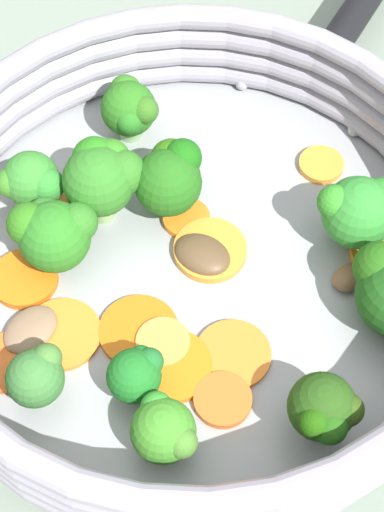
# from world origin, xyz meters

# --- Properties ---
(ground_plane) EXTENTS (4.00, 4.00, 0.00)m
(ground_plane) POSITION_xyz_m (0.00, 0.00, 0.00)
(ground_plane) COLOR gray
(skillet) EXTENTS (0.31, 0.31, 0.02)m
(skillet) POSITION_xyz_m (0.00, 0.00, 0.01)
(skillet) COLOR #939699
(skillet) RESTS_ON ground_plane
(skillet_rim_wall) EXTENTS (0.33, 0.33, 0.06)m
(skillet_rim_wall) POSITION_xyz_m (0.00, 0.00, 0.05)
(skillet_rim_wall) COLOR #9791A0
(skillet_rim_wall) RESTS_ON skillet
(skillet_rivet_left) EXTENTS (0.01, 0.01, 0.01)m
(skillet_rivet_left) POSITION_xyz_m (0.15, -0.01, 0.02)
(skillet_rivet_left) COLOR #949895
(skillet_rivet_left) RESTS_ON skillet
(skillet_rivet_right) EXTENTS (0.01, 0.01, 0.01)m
(skillet_rivet_right) POSITION_xyz_m (0.13, 0.07, 0.02)
(skillet_rivet_right) COLOR #97939D
(skillet_rivet_right) RESTS_ON skillet
(carrot_slice_0) EXTENTS (0.05, 0.05, 0.01)m
(carrot_slice_0) POSITION_xyz_m (-0.07, 0.07, 0.02)
(carrot_slice_0) COLOR orange
(carrot_slice_0) RESTS_ON skillet
(carrot_slice_1) EXTENTS (0.05, 0.05, 0.00)m
(carrot_slice_1) POSITION_xyz_m (-0.11, 0.03, 0.02)
(carrot_slice_1) COLOR orange
(carrot_slice_1) RESTS_ON skillet
(carrot_slice_2) EXTENTS (0.06, 0.06, 0.01)m
(carrot_slice_2) POSITION_xyz_m (0.02, 0.00, 0.02)
(carrot_slice_2) COLOR orange
(carrot_slice_2) RESTS_ON skillet
(carrot_slice_3) EXTENTS (0.05, 0.05, 0.00)m
(carrot_slice_3) POSITION_xyz_m (-0.03, 0.09, 0.02)
(carrot_slice_3) COLOR orange
(carrot_slice_3) RESTS_ON skillet
(carrot_slice_4) EXTENTS (0.03, 0.03, 0.00)m
(carrot_slice_4) POSITION_xyz_m (0.02, 0.03, 0.02)
(carrot_slice_4) COLOR orange
(carrot_slice_4) RESTS_ON skillet
(carrot_slice_5) EXTENTS (0.04, 0.04, 0.01)m
(carrot_slice_5) POSITION_xyz_m (-0.05, -0.07, 0.02)
(carrot_slice_5) COLOR orange
(carrot_slice_5) RESTS_ON skillet
(carrot_slice_6) EXTENTS (0.05, 0.05, 0.00)m
(carrot_slice_6) POSITION_xyz_m (-0.08, 0.02, 0.02)
(carrot_slice_6) COLOR orange
(carrot_slice_6) RESTS_ON skillet
(carrot_slice_7) EXTENTS (0.05, 0.05, 0.01)m
(carrot_slice_7) POSITION_xyz_m (-0.05, -0.04, 0.02)
(carrot_slice_7) COLOR orange
(carrot_slice_7) RESTS_ON skillet
(carrot_slice_8) EXTENTS (0.04, 0.04, 0.01)m
(carrot_slice_8) POSITION_xyz_m (-0.05, -0.02, 0.02)
(carrot_slice_8) COLOR #F68A3F
(carrot_slice_8) RESTS_ON skillet
(carrot_slice_9) EXTENTS (0.05, 0.05, 0.01)m
(carrot_slice_9) POSITION_xyz_m (0.08, -0.08, 0.02)
(carrot_slice_9) COLOR orange
(carrot_slice_9) RESTS_ON skillet
(carrot_slice_10) EXTENTS (0.06, 0.06, 0.00)m
(carrot_slice_10) POSITION_xyz_m (-0.05, -0.01, 0.02)
(carrot_slice_10) COLOR orange
(carrot_slice_10) RESTS_ON skillet
(carrot_slice_11) EXTENTS (0.05, 0.05, 0.00)m
(carrot_slice_11) POSITION_xyz_m (-0.03, -0.06, 0.02)
(carrot_slice_11) COLOR orange
(carrot_slice_11) RESTS_ON skillet
(carrot_slice_12) EXTENTS (0.03, 0.03, 0.00)m
(carrot_slice_12) POSITION_xyz_m (0.11, -0.01, 0.02)
(carrot_slice_12) COLOR orange
(carrot_slice_12) RESTS_ON skillet
(broccoli_floret_0) EXTENTS (0.05, 0.05, 0.05)m
(broccoli_floret_0) POSITION_xyz_m (0.08, -0.06, 0.05)
(broccoli_floret_0) COLOR #789754
(broccoli_floret_0) RESTS_ON skillet
(broccoli_floret_1) EXTENTS (0.05, 0.04, 0.06)m
(broccoli_floret_1) POSITION_xyz_m (-0.00, 0.07, 0.05)
(broccoli_floret_1) COLOR #8EAE6C
(broccoli_floret_1) RESTS_ON skillet
(broccoli_floret_2) EXTENTS (0.04, 0.04, 0.04)m
(broccoli_floret_2) POSITION_xyz_m (-0.03, 0.10, 0.04)
(broccoli_floret_2) COLOR #709460
(broccoli_floret_2) RESTS_ON skillet
(broccoli_floret_3) EXTENTS (0.03, 0.03, 0.04)m
(broccoli_floret_3) POSITION_xyz_m (-0.08, -0.03, 0.04)
(broccoli_floret_3) COLOR #7C9C5F
(broccoli_floret_3) RESTS_ON skillet
(broccoli_floret_4) EXTENTS (0.04, 0.04, 0.05)m
(broccoli_floret_4) POSITION_xyz_m (-0.03, -0.12, 0.05)
(broccoli_floret_4) COLOR #6B985B
(broccoli_floret_4) RESTS_ON skillet
(broccoli_floret_5) EXTENTS (0.05, 0.05, 0.05)m
(broccoli_floret_5) POSITION_xyz_m (-0.05, 0.07, 0.04)
(broccoli_floret_5) COLOR #6B9253
(broccoli_floret_5) RESTS_ON skillet
(broccoli_floret_6) EXTENTS (0.05, 0.04, 0.05)m
(broccoli_floret_6) POSITION_xyz_m (0.03, 0.04, 0.05)
(broccoli_floret_6) COLOR #658C44
(broccoli_floret_6) RESTS_ON skillet
(broccoli_floret_8) EXTENTS (0.03, 0.03, 0.04)m
(broccoli_floret_8) POSITION_xyz_m (-0.11, 0.01, 0.04)
(broccoli_floret_8) COLOR #83AE5E
(broccoli_floret_8) RESTS_ON skillet
(broccoli_floret_9) EXTENTS (0.04, 0.04, 0.04)m
(broccoli_floret_9) POSITION_xyz_m (0.05, 0.10, 0.04)
(broccoli_floret_9) COLOR #7DA66C
(broccoli_floret_9) RESTS_ON skillet
(broccoli_floret_10) EXTENTS (0.03, 0.04, 0.04)m
(broccoli_floret_10) POSITION_xyz_m (-0.09, -0.06, 0.04)
(broccoli_floret_10) COLOR #699855
(broccoli_floret_10) RESTS_ON skillet
(mushroom_piece_0) EXTENTS (0.03, 0.02, 0.01)m
(mushroom_piece_0) POSITION_xyz_m (0.06, -0.07, 0.02)
(mushroom_piece_0) COLOR brown
(mushroom_piece_0) RESTS_ON skillet
(mushroom_piece_1) EXTENTS (0.03, 0.04, 0.01)m
(mushroom_piece_1) POSITION_xyz_m (0.01, 0.00, 0.02)
(mushroom_piece_1) COLOR brown
(mushroom_piece_1) RESTS_ON skillet
(mushroom_piece_2) EXTENTS (0.04, 0.03, 0.01)m
(mushroom_piece_2) POSITION_xyz_m (-0.09, 0.04, 0.02)
(mushroom_piece_2) COLOR #84664B
(mushroom_piece_2) RESTS_ON skillet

